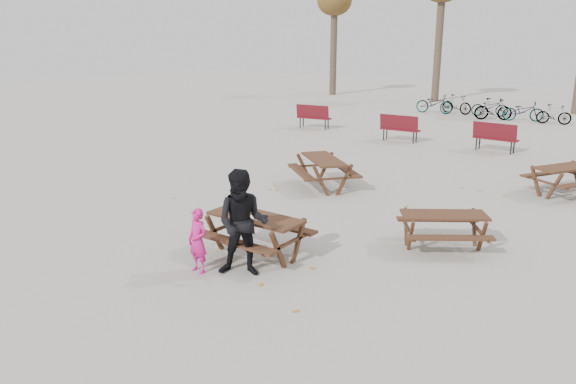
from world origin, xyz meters
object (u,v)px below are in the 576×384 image
Objects in this scene: main_picnic_table at (256,226)px; soda_bottle at (256,216)px; child at (198,241)px; picnic_table_east at (443,231)px; picnic_table_far at (566,180)px; food_tray at (255,217)px; adult at (243,223)px; picnic_table_north at (323,173)px.

soda_bottle is at bearing -49.34° from main_picnic_table.
child is at bearing -117.03° from soda_bottle.
main_picnic_table is at bearing 77.24° from child.
picnic_table_far is at bearing 43.73° from picnic_table_east.
food_tray reaches higher than picnic_table_east.
picnic_table_east is (2.26, 3.20, -0.58)m from adult.
main_picnic_table reaches higher than picnic_table_east.
soda_bottle is 5.26m from picnic_table_north.
child is (-0.34, -1.14, -0.02)m from main_picnic_table.
adult reaches higher than soda_bottle.
picnic_table_far is at bearing 38.91° from adult.
main_picnic_table is 1.19m from child.
child reaches higher than picnic_table_east.
child is (-0.49, -0.96, -0.28)m from soda_bottle.
main_picnic_table is at bearing -175.67° from picnic_table_far.
picnic_table_north is at bearing 149.88° from picnic_table_far.
food_tray is at bearing -31.71° from picnic_table_north.
food_tray is 1.14m from child.
soda_bottle is 0.15× the size of child.
picnic_table_north reaches higher than picnic_table_east.
main_picnic_table is 0.90m from adult.
picnic_table_east is (2.96, 3.58, -0.22)m from child.
food_tray is 0.72m from adult.
adult is 9.27m from picnic_table_far.
main_picnic_table is 0.97× the size of picnic_table_north.
food_tray is 5.16m from picnic_table_north.
food_tray is 3.63m from picnic_table_east.
child reaches higher than food_tray.
picnic_table_east is at bearing 10.44° from picnic_table_north.
adult reaches higher than food_tray.
picnic_table_north is at bearing 109.60° from soda_bottle.
child is 4.65m from picnic_table_east.
child is 0.62× the size of adult.
picnic_table_east is (2.62, 2.44, -0.24)m from main_picnic_table.
picnic_table_north is (-1.96, 5.52, -0.52)m from adult.
adult is 3.96m from picnic_table_east.
main_picnic_table is 5.02m from picnic_table_north.
soda_bottle reaches higher than picnic_table_east.
picnic_table_far is (5.33, 3.10, -0.03)m from picnic_table_north.
main_picnic_table reaches higher than picnic_table_far.
picnic_table_far reaches higher than picnic_table_east.
picnic_table_far is (4.06, 9.00, -0.19)m from child.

